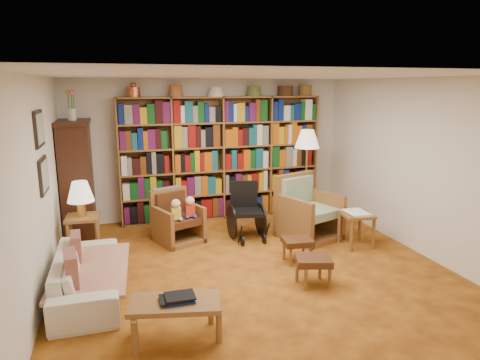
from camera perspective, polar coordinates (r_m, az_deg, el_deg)
name	(u,v)px	position (r m, az deg, el deg)	size (l,w,h in m)	color
floor	(251,267)	(5.84, 1.51, -11.58)	(5.00, 5.00, 0.00)	#B6691C
ceiling	(252,76)	(5.34, 1.67, 13.74)	(5.00, 5.00, 0.00)	silver
wall_back	(209,149)	(7.83, -4.12, 4.13)	(5.00, 5.00, 0.00)	white
wall_front	(358,244)	(3.26, 15.51, -8.26)	(5.00, 5.00, 0.00)	white
wall_left	(39,190)	(5.26, -25.26, -1.16)	(5.00, 5.00, 0.00)	white
wall_right	(417,166)	(6.66, 22.50, 1.73)	(5.00, 5.00, 0.00)	white
bookshelf	(222,154)	(7.73, -2.39, 3.43)	(3.60, 0.30, 2.42)	olive
curio_cabinet	(77,178)	(7.24, -20.89, 0.26)	(0.50, 0.95, 2.40)	#351A0E
framed_pictures	(41,152)	(5.48, -24.96, 3.38)	(0.03, 0.52, 0.97)	black
sofa	(87,274)	(5.34, -19.68, -11.76)	(0.69, 1.75, 0.51)	beige
sofa_throw	(92,270)	(5.32, -19.17, -11.29)	(0.81, 1.51, 0.04)	beige
cushion_left	(76,249)	(5.60, -21.00, -8.56)	(0.11, 0.36, 0.36)	maroon
cushion_right	(71,272)	(4.95, -21.57, -11.39)	(0.12, 0.39, 0.39)	maroon
side_table_lamp	(83,226)	(6.43, -20.18, -5.75)	(0.47, 0.47, 0.60)	olive
table_lamp	(80,193)	(6.31, -20.51, -1.61)	(0.36, 0.36, 0.50)	gold
armchair_leather	(178,219)	(6.79, -8.33, -5.20)	(0.87, 0.87, 0.81)	olive
armchair_sage	(306,213)	(6.97, 8.85, -4.38)	(1.07, 1.07, 0.99)	olive
wheelchair	(246,212)	(6.82, 0.86, -4.35)	(0.51, 0.72, 0.90)	black
floor_lamp	(307,143)	(7.54, 8.94, 4.94)	(0.43, 0.43, 1.64)	gold
side_table_papers	(357,219)	(6.67, 15.28, -5.05)	(0.50, 0.50, 0.54)	olive
footstool_a	(297,243)	(5.97, 7.67, -8.32)	(0.43, 0.37, 0.33)	#4A2813
footstool_b	(314,262)	(5.34, 9.78, -10.75)	(0.50, 0.46, 0.36)	#4A2813
coffee_table	(175,306)	(4.26, -8.67, -16.32)	(0.93, 0.60, 0.45)	olive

